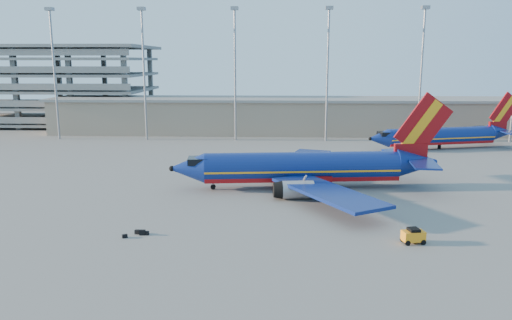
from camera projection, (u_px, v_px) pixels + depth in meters
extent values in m
plane|color=slate|center=(245.00, 195.00, 65.98)|extent=(220.00, 220.00, 0.00)
cube|color=gray|center=(301.00, 116.00, 121.61)|extent=(120.00, 15.00, 8.00)
cube|color=slate|center=(301.00, 99.00, 120.79)|extent=(122.00, 16.00, 0.60)
cube|color=slate|center=(43.00, 120.00, 140.75)|extent=(60.00, 30.00, 0.70)
cube|color=slate|center=(41.00, 105.00, 139.92)|extent=(60.00, 30.00, 0.70)
cube|color=slate|center=(40.00, 90.00, 139.09)|extent=(60.00, 30.00, 0.70)
cube|color=slate|center=(39.00, 74.00, 138.27)|extent=(60.00, 30.00, 0.70)
cube|color=slate|center=(37.00, 59.00, 137.44)|extent=(60.00, 30.00, 0.70)
cube|color=slate|center=(36.00, 47.00, 136.81)|extent=(62.00, 32.00, 0.80)
cube|color=slate|center=(60.00, 84.00, 151.61)|extent=(1.20, 1.20, 21.00)
cylinder|color=gray|center=(55.00, 76.00, 110.08)|extent=(0.44, 0.44, 28.00)
cube|color=gray|center=(49.00, 9.00, 107.27)|extent=(1.60, 1.60, 0.70)
cylinder|color=gray|center=(144.00, 76.00, 109.28)|extent=(0.44, 0.44, 28.00)
cube|color=gray|center=(141.00, 9.00, 106.47)|extent=(1.60, 1.60, 0.70)
cylinder|color=gray|center=(235.00, 76.00, 108.49)|extent=(0.44, 0.44, 28.00)
cube|color=gray|center=(235.00, 8.00, 105.68)|extent=(1.60, 1.60, 0.70)
cylinder|color=gray|center=(327.00, 77.00, 107.69)|extent=(0.44, 0.44, 28.00)
cube|color=gray|center=(329.00, 8.00, 104.88)|extent=(1.60, 1.60, 0.70)
cylinder|color=gray|center=(421.00, 77.00, 106.89)|extent=(0.44, 0.44, 28.00)
cube|color=gray|center=(425.00, 7.00, 104.08)|extent=(1.60, 1.60, 0.70)
cylinder|color=navy|center=(301.00, 167.00, 68.95)|extent=(26.97, 6.90, 4.11)
cube|color=maroon|center=(301.00, 174.00, 69.16)|extent=(26.89, 6.13, 1.45)
cube|color=#FFA015|center=(301.00, 169.00, 69.00)|extent=(26.98, 6.94, 0.24)
cone|color=navy|center=(187.00, 168.00, 67.95)|extent=(5.08, 4.58, 4.11)
cube|color=black|center=(198.00, 161.00, 67.84)|extent=(2.96, 3.16, 0.89)
cone|color=navy|center=(416.00, 163.00, 69.90)|extent=(6.18, 4.70, 4.11)
cube|color=maroon|center=(411.00, 152.00, 69.55)|extent=(4.71, 1.10, 2.45)
cube|color=maroon|center=(423.00, 124.00, 68.88)|extent=(8.15, 1.21, 8.87)
cube|color=#FFA015|center=(422.00, 124.00, 68.87)|extent=(5.45, 1.04, 6.96)
cube|color=navy|center=(404.00, 153.00, 73.45)|extent=(5.38, 7.80, 0.24)
cube|color=navy|center=(424.00, 164.00, 66.05)|extent=(4.06, 7.42, 0.24)
cube|color=navy|center=(302.00, 160.00, 78.82)|extent=(10.60, 18.11, 0.39)
cube|color=navy|center=(328.00, 192.00, 59.68)|extent=(13.44, 17.70, 0.39)
cube|color=maroon|center=(305.00, 177.00, 69.28)|extent=(7.09, 5.01, 1.11)
cylinder|color=gray|center=(286.00, 170.00, 74.86)|extent=(4.23, 2.74, 2.33)
cylinder|color=gray|center=(298.00, 190.00, 63.55)|extent=(4.23, 2.74, 2.33)
cylinder|color=gray|center=(213.00, 185.00, 68.64)|extent=(0.29, 0.29, 1.22)
cylinder|color=black|center=(213.00, 187.00, 68.69)|extent=(0.74, 0.35, 0.71)
cylinder|color=black|center=(309.00, 180.00, 72.38)|extent=(0.99, 0.71, 0.93)
cylinder|color=black|center=(317.00, 190.00, 66.72)|extent=(0.99, 0.71, 0.93)
cylinder|color=navy|center=(440.00, 136.00, 99.72)|extent=(22.79, 9.19, 3.49)
cube|color=maroon|center=(440.00, 141.00, 99.89)|extent=(22.62, 8.55, 1.23)
cube|color=#FFA015|center=(440.00, 137.00, 99.76)|extent=(22.80, 9.22, 0.21)
cone|color=navy|center=(379.00, 138.00, 96.89)|extent=(4.73, 4.39, 3.49)
cube|color=black|center=(385.00, 134.00, 96.97)|extent=(2.82, 2.95, 0.76)
cone|color=navy|center=(500.00, 132.00, 102.58)|extent=(5.64, 4.64, 3.49)
cube|color=maroon|center=(498.00, 126.00, 102.17)|extent=(3.97, 1.52, 2.08)
cube|color=maroon|center=(505.00, 110.00, 101.81)|extent=(6.78, 2.07, 7.53)
cube|color=#FFA015|center=(504.00, 110.00, 101.76)|extent=(4.56, 1.57, 5.91)
cube|color=navy|center=(488.00, 128.00, 105.47)|extent=(5.26, 6.67, 0.21)
cube|color=navy|center=(510.00, 132.00, 99.33)|extent=(3.13, 6.18, 0.21)
cylinder|color=black|center=(439.00, 147.00, 100.13)|extent=(0.81, 0.81, 0.85)
cube|color=orange|center=(413.00, 236.00, 48.35)|extent=(2.29, 1.57, 1.00)
cube|color=black|center=(414.00, 230.00, 48.24)|extent=(1.19, 1.27, 0.35)
cylinder|color=black|center=(403.00, 239.00, 48.87)|extent=(0.54, 0.27, 0.52)
cylinder|color=black|center=(408.00, 243.00, 47.80)|extent=(0.54, 0.27, 0.52)
cylinder|color=black|center=(418.00, 238.00, 49.10)|extent=(0.54, 0.27, 0.52)
cylinder|color=black|center=(423.00, 242.00, 48.03)|extent=(0.54, 0.27, 0.52)
cube|color=black|center=(125.00, 236.00, 49.94)|extent=(0.59, 0.50, 0.37)
cube|color=black|center=(146.00, 233.00, 50.77)|extent=(0.60, 0.32, 0.38)
cube|color=black|center=(142.00, 232.00, 50.70)|extent=(0.63, 0.32, 0.55)
cube|color=black|center=(138.00, 232.00, 51.05)|extent=(0.65, 0.43, 0.42)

